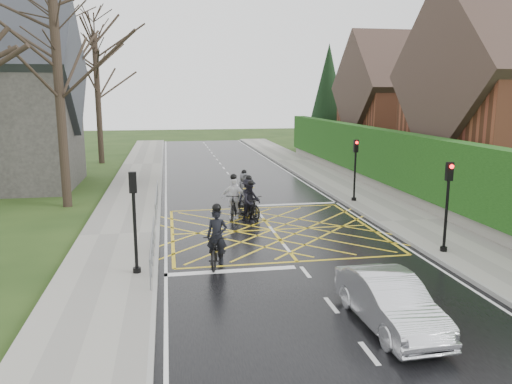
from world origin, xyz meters
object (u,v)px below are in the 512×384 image
object	(u,v)px
cyclist_back	(251,205)
car	(390,301)
cyclist_rear	(217,245)
cyclist_lead	(244,193)
cyclist_front	(234,202)
cyclist_mid	(249,202)

from	to	relation	value
cyclist_back	car	bearing A→B (deg)	-93.29
cyclist_rear	cyclist_lead	xyz separation A→B (m)	(2.20, 8.59, -0.04)
cyclist_back	cyclist_front	distance (m)	0.81
cyclist_rear	cyclist_mid	xyz separation A→B (m)	(2.04, 6.19, 0.03)
cyclist_mid	cyclist_front	distance (m)	0.79
cyclist_mid	car	xyz separation A→B (m)	(1.52, -11.27, -0.07)
cyclist_lead	car	bearing A→B (deg)	-101.70
cyclist_back	cyclist_rear	bearing A→B (deg)	-121.81
cyclist_rear	cyclist_mid	distance (m)	6.52
cyclist_back	cyclist_mid	world-z (taller)	cyclist_mid
cyclist_lead	cyclist_rear	bearing A→B (deg)	-121.75
cyclist_rear	cyclist_mid	world-z (taller)	cyclist_rear
cyclist_front	car	bearing A→B (deg)	-63.83
cyclist_rear	car	distance (m)	6.20
cyclist_mid	cyclist_rear	bearing A→B (deg)	-128.00
cyclist_back	cyclist_mid	size ratio (longest dim) A/B	0.90
cyclist_lead	cyclist_back	bearing A→B (deg)	-110.80
car	cyclist_mid	bearing A→B (deg)	95.29
cyclist_rear	cyclist_mid	bearing A→B (deg)	85.45
cyclist_mid	cyclist_lead	world-z (taller)	cyclist_mid
cyclist_lead	car	distance (m)	13.73
cyclist_mid	cyclist_front	size ratio (longest dim) A/B	0.98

